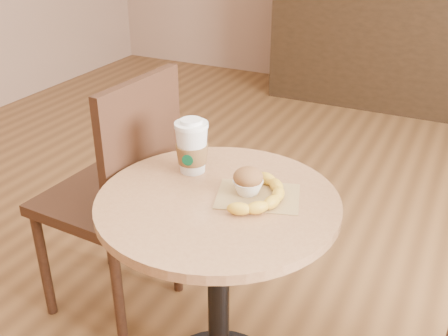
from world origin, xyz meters
name	(u,v)px	position (x,y,z in m)	size (l,w,h in m)	color
cafe_table	(218,257)	(-0.10, -0.07, 0.54)	(0.72, 0.72, 0.75)	black
chair_left	(119,191)	(-0.61, 0.11, 0.55)	(0.47, 0.47, 1.01)	#382013
service_counter	(413,42)	(0.00, 3.18, 0.52)	(2.30, 0.65, 1.04)	black
kraft_bag	(258,196)	(0.00, -0.01, 0.75)	(0.24, 0.18, 0.00)	#A0804D
coffee_cup	(192,148)	(-0.26, 0.05, 0.83)	(0.11, 0.11, 0.18)	silver
muffin	(248,181)	(-0.04, 0.00, 0.79)	(0.09, 0.09, 0.08)	white
banana	(264,195)	(0.02, -0.03, 0.77)	(0.14, 0.27, 0.04)	gold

